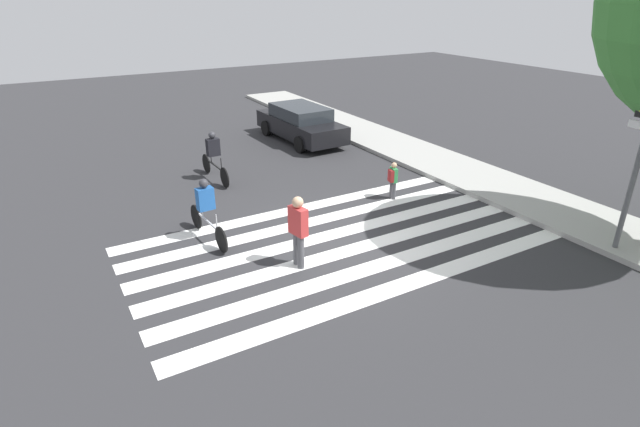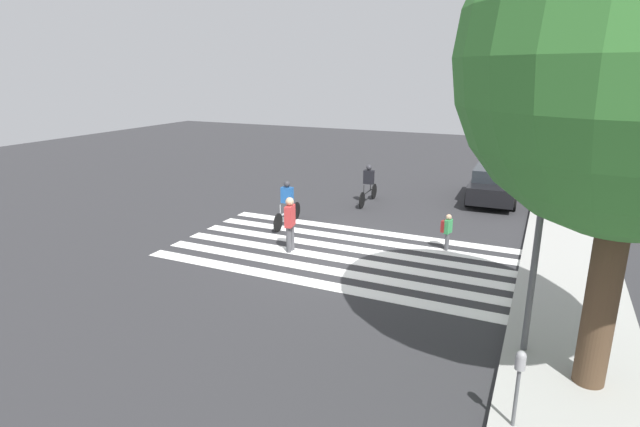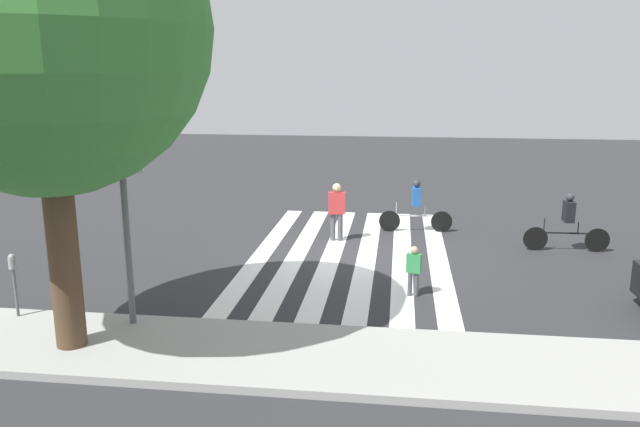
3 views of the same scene
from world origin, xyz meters
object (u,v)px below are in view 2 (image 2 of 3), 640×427
pedestrian_adult_blue_shirt (447,229)px  cyclist_far_lane (287,201)px  traffic_light (534,204)px  cyclist_mid_street (369,183)px  pedestrian_adult_yellow_jacket (290,221)px  car_parked_silver_sedan (495,183)px  parking_meter (519,373)px

pedestrian_adult_blue_shirt → cyclist_far_lane: size_ratio=0.51×
traffic_light → cyclist_mid_street: 11.58m
pedestrian_adult_yellow_jacket → cyclist_mid_street: size_ratio=0.74×
pedestrian_adult_yellow_jacket → cyclist_far_lane: (-2.27, -1.32, -0.08)m
traffic_light → car_parked_silver_sedan: 12.47m
cyclist_mid_street → pedestrian_adult_yellow_jacket: bearing=-4.2°
parking_meter → pedestrian_adult_blue_shirt: bearing=-161.9°
parking_meter → pedestrian_adult_blue_shirt: 8.03m
parking_meter → cyclist_far_lane: bearing=-134.1°
parking_meter → car_parked_silver_sedan: car_parked_silver_sedan is taller
car_parked_silver_sedan → traffic_light: bearing=6.6°
traffic_light → pedestrian_adult_yellow_jacket: size_ratio=2.56×
pedestrian_adult_yellow_jacket → cyclist_far_lane: pedestrian_adult_yellow_jacket is taller
cyclist_far_lane → car_parked_silver_sedan: size_ratio=0.47×
traffic_light → cyclist_mid_street: (-9.45, -6.34, -2.14)m
traffic_light → cyclist_mid_street: traffic_light is taller
pedestrian_adult_yellow_jacket → car_parked_silver_sedan: pedestrian_adult_yellow_jacket is taller
parking_meter → traffic_light: bearing=-177.2°
pedestrian_adult_blue_shirt → cyclist_far_lane: bearing=-76.9°
pedestrian_adult_yellow_jacket → traffic_light: bearing=-126.2°
pedestrian_adult_yellow_jacket → pedestrian_adult_blue_shirt: 4.73m
pedestrian_adult_blue_shirt → cyclist_mid_street: bearing=-121.5°
cyclist_mid_street → car_parked_silver_sedan: cyclist_mid_street is taller
parking_meter → cyclist_mid_street: cyclist_mid_street is taller
parking_meter → pedestrian_adult_blue_shirt: size_ratio=1.25×
traffic_light → car_parked_silver_sedan: size_ratio=0.92×
cyclist_mid_street → car_parked_silver_sedan: 5.32m
parking_meter → pedestrian_adult_blue_shirt: parking_meter is taller
traffic_light → pedestrian_adult_yellow_jacket: traffic_light is taller
cyclist_mid_street → car_parked_silver_sedan: size_ratio=0.49×
traffic_light → parking_meter: bearing=2.8°
parking_meter → pedestrian_adult_yellow_jacket: size_ratio=0.83×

